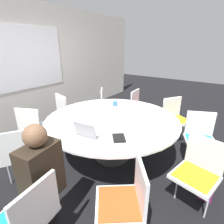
# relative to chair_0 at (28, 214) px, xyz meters

# --- Properties ---
(ground_plane) EXTENTS (16.00, 16.00, 0.00)m
(ground_plane) POSITION_rel_chair_0_xyz_m (1.64, 0.32, -0.52)
(ground_plane) COLOR black
(wall_back) EXTENTS (8.00, 0.07, 2.70)m
(wall_back) POSITION_rel_chair_0_xyz_m (1.64, 2.61, 0.84)
(wall_back) COLOR silver
(wall_back) RESTS_ON ground_plane
(conference_table) EXTENTS (2.09, 2.09, 0.73)m
(conference_table) POSITION_rel_chair_0_xyz_m (1.64, 0.32, 0.12)
(conference_table) COLOR #333333
(conference_table) RESTS_ON ground_plane
(chair_0) EXTENTS (0.50, 0.48, 0.86)m
(chair_0) POSITION_rel_chair_0_xyz_m (0.00, 0.00, 0.00)
(chair_0) COLOR white
(chair_0) RESTS_ON ground_plane
(chair_1) EXTENTS (0.61, 0.60, 0.86)m
(chair_1) POSITION_rel_chair_0_xyz_m (0.60, -0.57, 0.00)
(chair_1) COLOR white
(chair_1) RESTS_ON ground_plane
(chair_2) EXTENTS (0.50, 0.52, 0.86)m
(chair_2) POSITION_rel_chair_0_xyz_m (1.41, -1.03, 0.00)
(chair_2) COLOR white
(chair_2) RESTS_ON ground_plane
(chair_3) EXTENTS (0.56, 0.57, 0.86)m
(chair_3) POSITION_rel_chair_0_xyz_m (2.26, -0.90, 0.00)
(chair_3) COLOR white
(chair_3) RESTS_ON ground_plane
(chair_4) EXTENTS (0.60, 0.59, 0.86)m
(chair_4) POSITION_rel_chair_0_xyz_m (2.83, -0.35, 0.00)
(chair_4) COLOR white
(chair_4) RESTS_ON ground_plane
(chair_5) EXTENTS (0.47, 0.46, 0.86)m
(chair_5) POSITION_rel_chair_0_xyz_m (2.99, 0.50, 0.00)
(chair_5) COLOR white
(chair_5) RESTS_ON ground_plane
(chair_6) EXTENTS (0.60, 0.60, 0.86)m
(chair_6) POSITION_rel_chair_0_xyz_m (2.68, 1.20, 0.00)
(chair_6) COLOR white
(chair_6) RESTS_ON ground_plane
(chair_7) EXTENTS (0.51, 0.52, 0.86)m
(chair_7) POSITION_rel_chair_0_xyz_m (1.87, 1.67, 0.00)
(chair_7) COLOR white
(chair_7) RESTS_ON ground_plane
(chair_8) EXTENTS (0.57, 0.58, 0.86)m
(chair_8) POSITION_rel_chair_0_xyz_m (1.01, 1.53, 0.00)
(chair_8) COLOR white
(chair_8) RESTS_ON ground_plane
(chair_9) EXTENTS (0.59, 0.59, 0.86)m
(chair_9) POSITION_rel_chair_0_xyz_m (0.43, 0.96, 0.00)
(chair_9) COLOR white
(chair_9) RESTS_ON ground_plane
(person_0) EXTENTS (0.39, 0.30, 1.21)m
(person_0) POSITION_rel_chair_0_xyz_m (0.22, 0.12, 0.19)
(person_0) COLOR #2D2319
(person_0) RESTS_ON ground_plane
(laptop) EXTENTS (0.27, 0.33, 0.21)m
(laptop) POSITION_rel_chair_0_xyz_m (0.96, 0.22, 0.27)
(laptop) COLOR #99999E
(laptop) RESTS_ON conference_table
(spiral_notebook) EXTENTS (0.26, 0.25, 0.02)m
(spiral_notebook) POSITION_rel_chair_0_xyz_m (1.15, -0.13, 0.23)
(spiral_notebook) COLOR black
(spiral_notebook) RESTS_ON conference_table
(coffee_cup) EXTENTS (0.09, 0.09, 0.08)m
(coffee_cup) POSITION_rel_chair_0_xyz_m (2.15, 0.62, 0.26)
(coffee_cup) COLOR #33669E
(coffee_cup) RESTS_ON conference_table
(handbag) EXTENTS (0.36, 0.16, 0.28)m
(handbag) POSITION_rel_chair_0_xyz_m (1.72, -1.15, -0.38)
(handbag) COLOR #661E56
(handbag) RESTS_ON ground_plane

